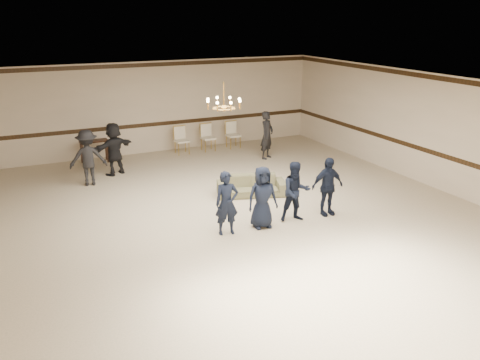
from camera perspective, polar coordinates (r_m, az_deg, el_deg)
The scene contains 16 objects.
room at distance 11.94m, azimuth 0.14°, elevation 2.79°, with size 12.01×14.01×3.21m.
chair_rail at distance 18.46m, azimuth -9.25°, elevation 6.22°, with size 12.00×0.02×0.14m, color black.
crown_molding at distance 18.15m, azimuth -9.59°, elevation 12.65°, with size 12.00×0.02×0.14m, color black.
chandelier at distance 12.57m, azimuth -1.84°, elevation 9.51°, with size 0.94×0.94×0.89m, color gold, non-canonical shape.
boy_a at distance 11.37m, azimuth -1.50°, elevation -2.62°, with size 0.54×0.35×1.47m, color black.
boy_b at distance 11.74m, azimuth 2.52°, elevation -1.95°, with size 0.72×0.47×1.47m, color black.
boy_c at distance 12.16m, azimuth 6.28°, elevation -1.31°, with size 0.71×0.56×1.47m, color black.
boy_d at distance 12.64m, azimuth 9.77°, elevation -0.72°, with size 0.86×0.36×1.47m, color black.
settee at distance 13.94m, azimuth 1.29°, elevation -0.63°, with size 1.86×0.73×0.54m, color #716D4B.
adult_left at distance 15.25m, azimuth -16.70°, elevation 2.40°, with size 1.05×0.61×1.63m, color black.
adult_mid at distance 16.06m, azimuth -13.94°, elevation 3.43°, with size 1.51×0.48×1.63m, color black.
adult_right at distance 17.38m, azimuth 3.04°, elevation 5.06°, with size 0.59×0.39×1.63m, color black.
banquet_chair_left at distance 18.10m, azimuth -6.54°, elevation 4.41°, with size 0.47×0.47×0.96m, color beige, non-canonical shape.
banquet_chair_mid at distance 18.43m, azimuth -3.60°, elevation 4.75°, with size 0.47×0.47×0.96m, color beige, non-canonical shape.
banquet_chair_right at distance 18.81m, azimuth -0.76°, elevation 5.06°, with size 0.47×0.47×0.96m, color beige, non-canonical shape.
console_table at distance 17.63m, azimuth -16.01°, elevation 3.10°, with size 0.91×0.38×0.77m, color #321B10.
Camera 1 is at (-4.94, -10.39, 4.80)m, focal length 38.03 mm.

